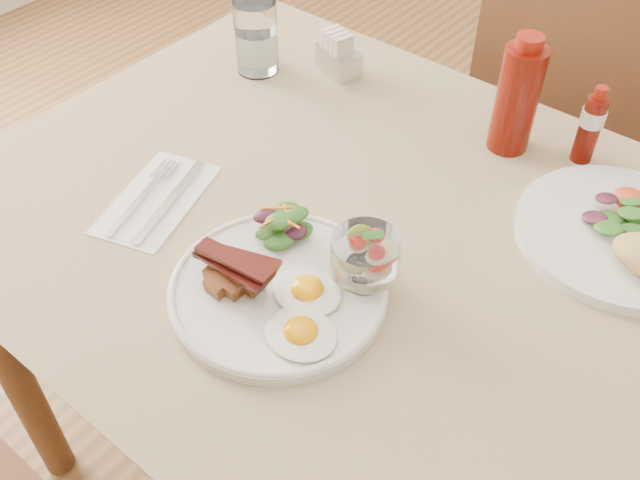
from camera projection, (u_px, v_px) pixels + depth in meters
table at (403, 294)px, 1.03m from camera, size 1.33×0.88×0.75m
chair_far at (576, 152)px, 1.50m from camera, size 0.42×0.42×0.93m
main_plate at (278, 291)px, 0.91m from camera, size 0.28×0.28×0.02m
fried_eggs at (304, 311)px, 0.87m from camera, size 0.15×0.16×0.02m
bacon_potato_pile at (232, 271)px, 0.89m from camera, size 0.12×0.07×0.05m
side_salad at (283, 226)px, 0.95m from camera, size 0.09×0.08×0.04m
fruit_cup at (365, 255)px, 0.87m from camera, size 0.09×0.09×0.09m
second_plate at (631, 239)px, 0.96m from camera, size 0.29×0.28×0.07m
ketchup_bottle at (517, 97)px, 1.08m from camera, size 0.08×0.08×0.19m
hot_sauce_bottle at (590, 126)px, 1.07m from camera, size 0.04×0.04×0.13m
sugar_caddy at (338, 56)px, 1.27m from camera, size 0.09×0.07×0.08m
water_glass at (257, 41)px, 1.26m from camera, size 0.08×0.08×0.13m
napkin_cutlery at (157, 199)px, 1.04m from camera, size 0.17×0.23×0.01m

